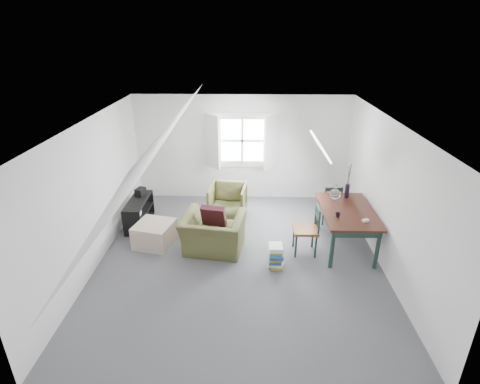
{
  "coord_description": "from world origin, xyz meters",
  "views": [
    {
      "loc": [
        0.15,
        -5.74,
        3.85
      ],
      "look_at": [
        -0.0,
        0.6,
        1.07
      ],
      "focal_mm": 28.0,
      "sensor_mm": 36.0,
      "label": 1
    }
  ],
  "objects_px": {
    "armchair_near": "(214,250)",
    "dining_chair_near": "(308,229)",
    "magazine_stack": "(276,256)",
    "ottoman": "(155,234)",
    "armchair_far": "(228,216)",
    "dining_chair_far": "(331,203)",
    "media_shelf": "(139,214)",
    "dining_table": "(347,215)"
  },
  "relations": [
    {
      "from": "media_shelf",
      "to": "armchair_far",
      "type": "bearing_deg",
      "value": 19.05
    },
    {
      "from": "magazine_stack",
      "to": "armchair_near",
      "type": "bearing_deg",
      "value": 156.3
    },
    {
      "from": "media_shelf",
      "to": "armchair_near",
      "type": "bearing_deg",
      "value": -24.87
    },
    {
      "from": "dining_chair_far",
      "to": "media_shelf",
      "type": "height_order",
      "value": "dining_chair_far"
    },
    {
      "from": "ottoman",
      "to": "dining_chair_near",
      "type": "distance_m",
      "value": 2.9
    },
    {
      "from": "armchair_near",
      "to": "ottoman",
      "type": "relative_size",
      "value": 1.65
    },
    {
      "from": "armchair_near",
      "to": "armchair_far",
      "type": "distance_m",
      "value": 1.43
    },
    {
      "from": "armchair_far",
      "to": "dining_chair_far",
      "type": "bearing_deg",
      "value": -0.05
    },
    {
      "from": "ottoman",
      "to": "dining_chair_near",
      "type": "bearing_deg",
      "value": -4.17
    },
    {
      "from": "armchair_near",
      "to": "dining_chair_near",
      "type": "height_order",
      "value": "dining_chair_near"
    },
    {
      "from": "dining_chair_far",
      "to": "media_shelf",
      "type": "distance_m",
      "value": 4.07
    },
    {
      "from": "dining_table",
      "to": "dining_chair_near",
      "type": "bearing_deg",
      "value": -166.49
    },
    {
      "from": "armchair_near",
      "to": "dining_table",
      "type": "relative_size",
      "value": 0.7
    },
    {
      "from": "armchair_near",
      "to": "armchair_far",
      "type": "relative_size",
      "value": 1.38
    },
    {
      "from": "dining_table",
      "to": "magazine_stack",
      "type": "xyz_separation_m",
      "value": [
        -1.34,
        -0.69,
        -0.47
      ]
    },
    {
      "from": "armchair_near",
      "to": "media_shelf",
      "type": "xyz_separation_m",
      "value": [
        -1.67,
        0.95,
        0.25
      ]
    },
    {
      "from": "armchair_far",
      "to": "dining_table",
      "type": "height_order",
      "value": "dining_table"
    },
    {
      "from": "armchair_near",
      "to": "dining_table",
      "type": "bearing_deg",
      "value": -167.09
    },
    {
      "from": "ottoman",
      "to": "dining_table",
      "type": "xyz_separation_m",
      "value": [
        3.63,
        0.01,
        0.46
      ]
    },
    {
      "from": "ottoman",
      "to": "media_shelf",
      "type": "relative_size",
      "value": 0.61
    },
    {
      "from": "armchair_far",
      "to": "magazine_stack",
      "type": "relative_size",
      "value": 1.96
    },
    {
      "from": "ottoman",
      "to": "dining_chair_far",
      "type": "xyz_separation_m",
      "value": [
        3.55,
        0.99,
        0.23
      ]
    },
    {
      "from": "ottoman",
      "to": "magazine_stack",
      "type": "height_order",
      "value": "ottoman"
    },
    {
      "from": "armchair_far",
      "to": "dining_table",
      "type": "relative_size",
      "value": 0.51
    },
    {
      "from": "magazine_stack",
      "to": "armchair_far",
      "type": "bearing_deg",
      "value": 116.27
    },
    {
      "from": "dining_table",
      "to": "media_shelf",
      "type": "relative_size",
      "value": 1.43
    },
    {
      "from": "dining_table",
      "to": "media_shelf",
      "type": "distance_m",
      "value": 4.24
    },
    {
      "from": "media_shelf",
      "to": "ottoman",
      "type": "bearing_deg",
      "value": -51.32
    },
    {
      "from": "dining_chair_near",
      "to": "magazine_stack",
      "type": "relative_size",
      "value": 2.32
    },
    {
      "from": "media_shelf",
      "to": "magazine_stack",
      "type": "distance_m",
      "value": 3.15
    },
    {
      "from": "dining_chair_near",
      "to": "media_shelf",
      "type": "height_order",
      "value": "dining_chair_near"
    },
    {
      "from": "armchair_near",
      "to": "dining_chair_near",
      "type": "xyz_separation_m",
      "value": [
        1.73,
        -0.03,
        0.49
      ]
    },
    {
      "from": "armchair_near",
      "to": "dining_chair_near",
      "type": "bearing_deg",
      "value": -172.41
    },
    {
      "from": "armchair_near",
      "to": "armchair_far",
      "type": "bearing_deg",
      "value": -89.0
    },
    {
      "from": "ottoman",
      "to": "magazine_stack",
      "type": "bearing_deg",
      "value": -16.54
    },
    {
      "from": "dining_table",
      "to": "media_shelf",
      "type": "xyz_separation_m",
      "value": [
        -4.15,
        0.76,
        -0.43
      ]
    },
    {
      "from": "magazine_stack",
      "to": "ottoman",
      "type": "bearing_deg",
      "value": 163.46
    },
    {
      "from": "dining_chair_near",
      "to": "magazine_stack",
      "type": "bearing_deg",
      "value": -36.33
    },
    {
      "from": "magazine_stack",
      "to": "media_shelf",
      "type": "bearing_deg",
      "value": 152.75
    },
    {
      "from": "media_shelf",
      "to": "magazine_stack",
      "type": "bearing_deg",
      "value": -22.57
    },
    {
      "from": "armchair_far",
      "to": "ottoman",
      "type": "height_order",
      "value": "ottoman"
    },
    {
      "from": "armchair_near",
      "to": "dining_chair_near",
      "type": "distance_m",
      "value": 1.8
    }
  ]
}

